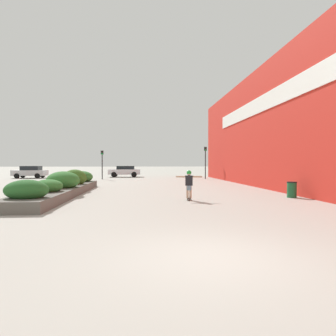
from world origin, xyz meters
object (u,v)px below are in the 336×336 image
(skateboarder, at_px, (189,181))
(traffic_light_left, at_px, (102,160))
(skateboard, at_px, (189,199))
(trash_bin, at_px, (292,190))
(car_center_right, at_px, (30,172))
(car_leftmost, at_px, (125,171))
(traffic_light_right, at_px, (205,157))
(car_center_left, at_px, (264,171))

(skateboarder, distance_m, traffic_light_left, 21.22)
(skateboard, bearing_deg, trash_bin, 15.43)
(trash_bin, distance_m, car_center_right, 31.86)
(trash_bin, relative_size, car_center_right, 0.22)
(skateboarder, bearing_deg, car_center_right, 133.46)
(skateboard, xyz_separation_m, car_center_right, (-16.38, 23.58, 0.72))
(skateboarder, bearing_deg, car_leftmost, 109.36)
(traffic_light_left, bearing_deg, traffic_light_right, -0.72)
(car_leftmost, relative_size, traffic_light_right, 1.11)
(car_center_right, bearing_deg, traffic_light_right, -99.98)
(skateboard, height_order, car_center_left, car_center_left)
(car_center_left, bearing_deg, skateboard, 150.84)
(skateboarder, height_order, traffic_light_left, traffic_light_left)
(skateboarder, relative_size, traffic_light_right, 0.38)
(car_center_right, bearing_deg, traffic_light_left, -111.13)
(car_center_right, distance_m, traffic_light_right, 21.77)
(skateboarder, height_order, car_center_right, skateboarder)
(skateboard, bearing_deg, traffic_light_right, 84.55)
(skateboard, xyz_separation_m, trash_bin, (5.76, 0.68, 0.37))
(car_center_right, height_order, traffic_light_right, traffic_light_right)
(car_leftmost, relative_size, car_center_right, 1.07)
(skateboard, height_order, trash_bin, trash_bin)
(skateboarder, distance_m, traffic_light_right, 20.50)
(skateboard, distance_m, car_leftmost, 25.97)
(trash_bin, distance_m, car_center_left, 28.42)
(car_leftmost, relative_size, traffic_light_left, 1.27)
(skateboard, height_order, skateboarder, skateboarder)
(skateboarder, height_order, trash_bin, skateboarder)
(skateboard, height_order, traffic_light_right, traffic_light_right)
(skateboarder, bearing_deg, trash_bin, 15.43)
(skateboarder, xyz_separation_m, trash_bin, (5.76, 0.68, -0.52))
(skateboard, bearing_deg, car_center_right, 133.46)
(trash_bin, bearing_deg, skateboard, -173.24)
(skateboard, height_order, car_leftmost, car_leftmost)
(car_center_left, bearing_deg, skateboarder, 150.84)
(car_center_left, xyz_separation_m, traffic_light_right, (-10.33, -7.63, 1.81))
(skateboarder, height_order, car_leftmost, skateboarder)
(skateboarder, height_order, traffic_light_right, traffic_light_right)
(car_center_right, bearing_deg, car_leftmost, -80.53)
(traffic_light_left, bearing_deg, skateboarder, -70.56)
(traffic_light_left, bearing_deg, skateboard, -70.56)
(trash_bin, xyz_separation_m, car_center_right, (-22.14, 22.90, 0.35))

